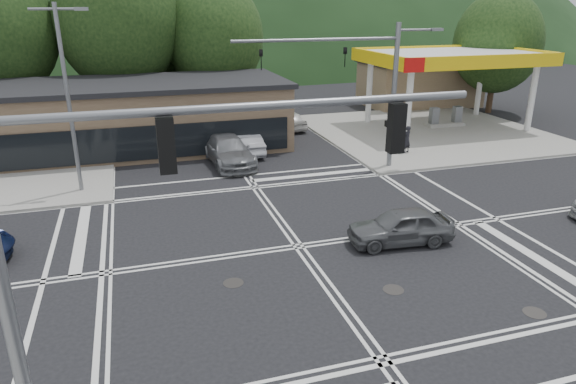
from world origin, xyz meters
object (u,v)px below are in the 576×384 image
object	(u,v)px
pedestrian	(407,139)
car_queue_a	(246,143)
car_queue_b	(288,120)
car_grey_center	(400,226)
car_northbound	(228,151)

from	to	relation	value
pedestrian	car_queue_a	bearing A→B (deg)	-43.92
car_queue_b	car_queue_a	bearing A→B (deg)	44.94
car_grey_center	car_queue_a	distance (m)	14.66
car_grey_center	car_northbound	world-z (taller)	car_northbound
car_queue_a	pedestrian	size ratio (longest dim) A/B	2.44
car_queue_b	pedestrian	xyz separation A→B (m)	(4.98, -8.87, 0.30)
car_queue_a	pedestrian	distance (m)	10.01
car_grey_center	pedestrian	size ratio (longest dim) A/B	2.46
car_queue_b	car_grey_center	bearing A→B (deg)	78.98
car_queue_b	pedestrian	world-z (taller)	pedestrian
car_grey_center	car_northbound	size ratio (longest dim) A/B	0.74
car_grey_center	car_queue_a	world-z (taller)	car_grey_center
car_queue_b	pedestrian	distance (m)	10.17
car_grey_center	car_northbound	distance (m)	13.26
car_grey_center	car_queue_b	xyz separation A→B (m)	(1.57, 20.01, -0.01)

